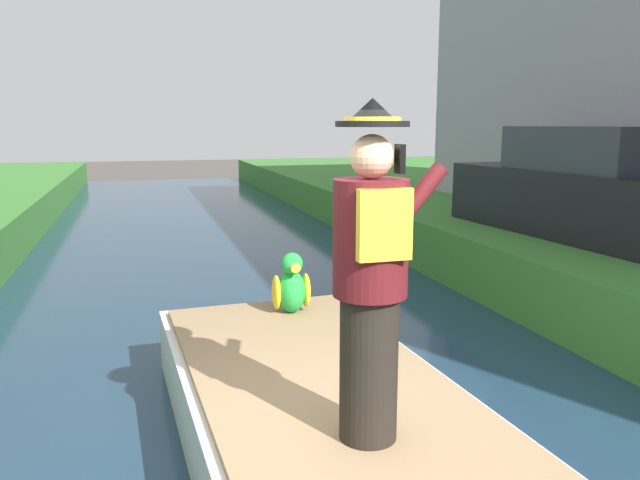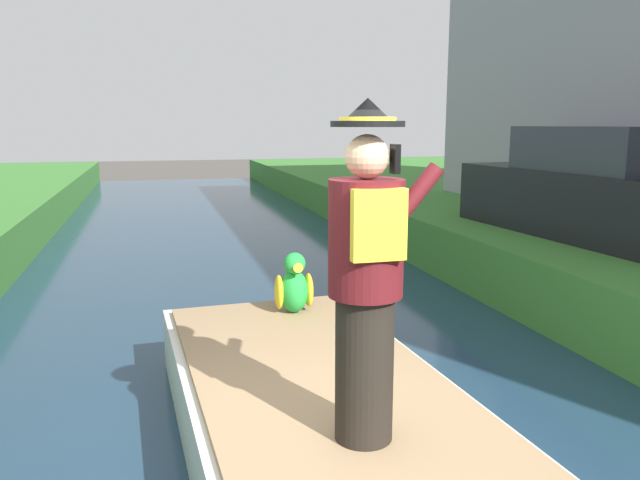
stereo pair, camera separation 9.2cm
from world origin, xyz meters
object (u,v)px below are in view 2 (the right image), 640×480
Objects in this scene: person_pirate at (367,276)px; parrot_plush at (294,286)px; parked_car_dark at (594,190)px; boat at (318,418)px.

person_pirate is 3.25× the size of parrot_plush.
person_pirate is at bearing -138.38° from parked_car_dark.
person_pirate reaches higher than parked_car_dark.
parked_car_dark is (4.72, 1.93, 0.57)m from parrot_plush.
parrot_plush is at bearing 75.27° from person_pirate.
parrot_plush is at bearing -157.78° from parked_car_dark.
boat is 1.04× the size of parked_car_dark.
parrot_plush reaches higher than boat.
parked_car_dark is at bearing 22.22° from parrot_plush.
boat is 1.52m from person_pirate.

